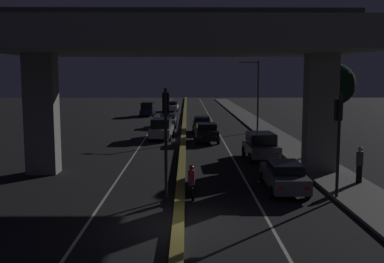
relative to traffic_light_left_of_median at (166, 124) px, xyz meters
name	(u,v)px	position (x,y,z in m)	size (l,w,h in m)	color
ground_plane	(179,226)	(0.62, -3.62, -3.40)	(200.00, 200.00, 0.00)	black
lane_line_left_inner	(154,125)	(-2.81, 31.38, -3.40)	(0.12, 126.00, 0.00)	beige
lane_line_right_inner	(214,125)	(4.04, 31.38, -3.40)	(0.12, 126.00, 0.00)	beige
median_divider	(184,124)	(0.62, 31.38, -3.27)	(0.44, 126.00, 0.26)	olive
sidewalk_right	(268,131)	(8.94, 24.38, -3.33)	(2.77, 126.00, 0.14)	#5B5956
elevated_overpass	(181,45)	(0.62, 5.64, 3.84)	(20.21, 9.49, 9.25)	gray
traffic_light_left_of_median	(166,124)	(0.00, 0.00, 0.00)	(0.30, 0.49, 4.99)	black
traffic_light_right_of_median	(338,128)	(7.65, 0.00, -0.18)	(0.30, 0.49, 4.72)	black
street_lamp	(255,89)	(7.62, 24.76, 0.82)	(2.34, 0.32, 7.02)	#2D2D30
car_grey_lead	(284,176)	(5.62, 1.54, -2.67)	(1.86, 4.56, 1.42)	#515459
car_grey_second	(261,146)	(5.85, 9.78, -2.48)	(2.15, 4.20, 1.78)	#515459
car_black_third	(206,132)	(2.55, 17.72, -2.58)	(2.08, 4.10, 1.60)	black
car_dark_green_fourth	(202,124)	(2.38, 24.10, -2.58)	(1.89, 4.41, 1.60)	black
car_silver_lead_oncoming	(161,128)	(-1.33, 19.83, -2.48)	(2.12, 4.88, 1.81)	gray
car_silver_second_oncoming	(168,120)	(-1.19, 29.09, -2.67)	(2.01, 4.32, 1.42)	gray
car_dark_blue_third_oncoming	(148,109)	(-4.55, 42.75, -2.40)	(2.01, 4.08, 1.93)	#141938
car_white_fourth_oncoming	(172,106)	(-1.38, 51.13, -2.62)	(1.99, 4.17, 1.55)	silver
motorcycle_black_filtering_near	(191,184)	(1.14, 0.40, -2.78)	(0.34, 2.00, 1.49)	black
pedestrian_on_sidewalk	(360,165)	(9.67, 2.55, -2.33)	(0.35, 0.35, 1.84)	black
roadside_tree_kerbside_near	(334,85)	(11.42, 12.27, 1.49)	(2.99, 2.99, 6.44)	#2D2116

